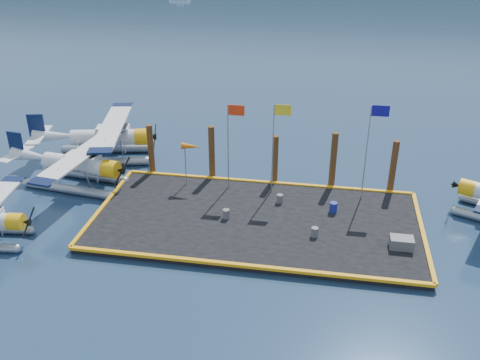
# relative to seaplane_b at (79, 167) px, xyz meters

# --- Properties ---
(ground) EXTENTS (4000.00, 4000.00, 0.00)m
(ground) POSITION_rel_seaplane_b_xyz_m (12.95, -2.93, -1.55)
(ground) COLOR #172D45
(ground) RESTS_ON ground
(dock) EXTENTS (20.00, 10.00, 0.40)m
(dock) POSITION_rel_seaplane_b_xyz_m (12.95, -2.93, -1.35)
(dock) COLOR black
(dock) RESTS_ON ground
(dock_bumpers) EXTENTS (20.25, 10.25, 0.18)m
(dock_bumpers) POSITION_rel_seaplane_b_xyz_m (12.95, -2.93, -1.06)
(dock_bumpers) COLOR orange
(dock_bumpers) RESTS_ON dock
(seaplane_b) EXTENTS (9.11, 10.03, 3.55)m
(seaplane_b) POSITION_rel_seaplane_b_xyz_m (0.00, 0.00, 0.00)
(seaplane_b) COLOR #8F939C
(seaplane_b) RESTS_ON ground
(seaplane_c) EXTENTS (9.80, 10.67, 3.78)m
(seaplane_c) POSITION_rel_seaplane_b_xyz_m (0.20, 4.82, 0.10)
(seaplane_c) COLOR #8F939C
(seaplane_c) RESTS_ON ground
(drum_0) EXTENTS (0.43, 0.43, 0.60)m
(drum_0) POSITION_rel_seaplane_b_xyz_m (11.09, -3.19, -0.84)
(drum_0) COLOR #525357
(drum_0) RESTS_ON dock
(drum_1) EXTENTS (0.41, 0.41, 0.58)m
(drum_1) POSITION_rel_seaplane_b_xyz_m (16.61, -4.35, -0.85)
(drum_1) COLOR #525357
(drum_1) RESTS_ON dock
(drum_4) EXTENTS (0.48, 0.48, 0.68)m
(drum_4) POSITION_rel_seaplane_b_xyz_m (17.64, -1.31, -0.81)
(drum_4) COLOR navy
(drum_4) RESTS_ON dock
(drum_5) EXTENTS (0.41, 0.41, 0.58)m
(drum_5) POSITION_rel_seaplane_b_xyz_m (14.16, -0.65, -0.86)
(drum_5) COLOR #525357
(drum_5) RESTS_ON dock
(crate) EXTENTS (1.30, 0.87, 0.65)m
(crate) POSITION_rel_seaplane_b_xyz_m (21.51, -4.69, -0.82)
(crate) COLOR #525357
(crate) RESTS_ON dock
(flagpole_red) EXTENTS (1.14, 0.08, 6.00)m
(flagpole_red) POSITION_rel_seaplane_b_xyz_m (10.66, 0.87, 2.85)
(flagpole_red) COLOR #97969F
(flagpole_red) RESTS_ON dock
(flagpole_yellow) EXTENTS (1.14, 0.08, 6.20)m
(flagpole_yellow) POSITION_rel_seaplane_b_xyz_m (13.65, 0.87, 2.97)
(flagpole_yellow) COLOR #97969F
(flagpole_yellow) RESTS_ON dock
(flagpole_blue) EXTENTS (1.14, 0.08, 6.50)m
(flagpole_blue) POSITION_rel_seaplane_b_xyz_m (19.65, 0.87, 3.14)
(flagpole_blue) COLOR #97969F
(flagpole_blue) RESTS_ON dock
(windsock) EXTENTS (1.40, 0.44, 3.12)m
(windsock) POSITION_rel_seaplane_b_xyz_m (7.92, 0.87, 1.68)
(windsock) COLOR #97969F
(windsock) RESTS_ON dock
(piling_0) EXTENTS (0.44, 0.44, 4.00)m
(piling_0) POSITION_rel_seaplane_b_xyz_m (4.45, 2.47, 0.45)
(piling_0) COLOR #442913
(piling_0) RESTS_ON ground
(piling_1) EXTENTS (0.44, 0.44, 4.20)m
(piling_1) POSITION_rel_seaplane_b_xyz_m (8.95, 2.47, 0.55)
(piling_1) COLOR #442913
(piling_1) RESTS_ON ground
(piling_2) EXTENTS (0.44, 0.44, 3.80)m
(piling_2) POSITION_rel_seaplane_b_xyz_m (13.45, 2.47, 0.35)
(piling_2) COLOR #442913
(piling_2) RESTS_ON ground
(piling_3) EXTENTS (0.44, 0.44, 4.30)m
(piling_3) POSITION_rel_seaplane_b_xyz_m (17.45, 2.47, 0.60)
(piling_3) COLOR #442913
(piling_3) RESTS_ON ground
(piling_4) EXTENTS (0.44, 0.44, 4.00)m
(piling_4) POSITION_rel_seaplane_b_xyz_m (21.45, 2.47, 0.45)
(piling_4) COLOR #442913
(piling_4) RESTS_ON ground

